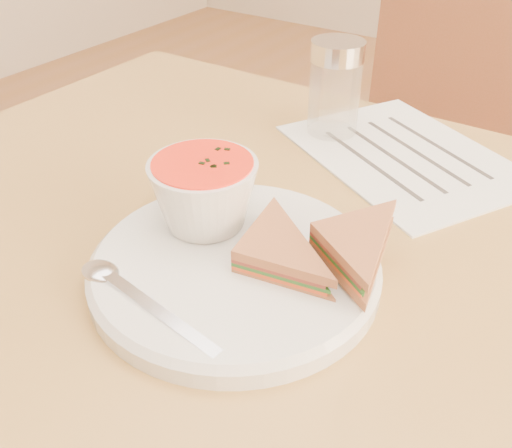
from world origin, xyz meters
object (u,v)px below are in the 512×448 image
Objects in this scene: chair_far at (423,206)px; plate at (235,268)px; dining_table at (279,443)px; soup_bowl at (204,197)px; condiment_shaker at (335,89)px.

chair_far reaches higher than plate.
soup_bowl is (-0.05, -0.07, 0.43)m from dining_table.
plate is 2.57× the size of soup_bowl.
plate is at bearing -89.58° from dining_table.
dining_table is at bearing 89.35° from chair_far.
soup_bowl is at bearing -87.59° from condiment_shaker.
chair_far is 3.40× the size of plate.
plate is (0.02, -0.68, 0.30)m from chair_far.
dining_table is at bearing -73.48° from condiment_shaker.
dining_table is at bearing 50.27° from soup_bowl.
dining_table is 3.75× the size of plate.
condiment_shaker is at bearing 92.41° from soup_bowl.
dining_table is 0.44m from soup_bowl.
plate is (0.00, -0.09, 0.38)m from dining_table.
chair_far is at bearing 91.68° from plate.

